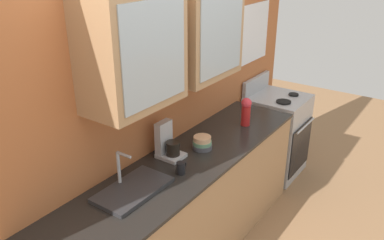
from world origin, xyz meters
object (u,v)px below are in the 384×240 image
(vase, at_px, (246,111))
(stove_range, at_px, (275,134))
(sink_faucet, at_px, (133,189))
(cup_near_sink, at_px, (181,168))
(coffee_maker, at_px, (168,144))
(bowl_stack, at_px, (202,143))

(vase, bearing_deg, stove_range, 3.31)
(sink_faucet, bearing_deg, stove_range, -1.42)
(stove_range, height_order, cup_near_sink, stove_range)
(sink_faucet, distance_m, cup_near_sink, 0.40)
(sink_faucet, xyz_separation_m, cup_near_sink, (0.38, -0.13, 0.02))
(stove_range, xyz_separation_m, sink_faucet, (-2.28, 0.06, 0.48))
(stove_range, relative_size, coffee_maker, 3.84)
(vase, relative_size, cup_near_sink, 2.65)
(cup_near_sink, xyz_separation_m, coffee_maker, (0.15, 0.24, 0.06))
(bowl_stack, distance_m, coffee_maker, 0.31)
(vase, height_order, cup_near_sink, vase)
(sink_faucet, distance_m, bowl_stack, 0.79)
(sink_faucet, distance_m, vase, 1.42)
(sink_faucet, bearing_deg, cup_near_sink, -18.95)
(sink_faucet, xyz_separation_m, bowl_stack, (0.79, -0.04, 0.03))
(vase, xyz_separation_m, cup_near_sink, (-1.03, -0.02, -0.10))
(stove_range, xyz_separation_m, bowl_stack, (-1.49, 0.02, 0.51))
(stove_range, relative_size, sink_faucet, 2.09)
(vase, xyz_separation_m, coffee_maker, (-0.88, 0.22, -0.03))
(bowl_stack, distance_m, vase, 0.63)
(sink_faucet, relative_size, bowl_stack, 3.23)
(bowl_stack, bearing_deg, sink_faucet, 177.15)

